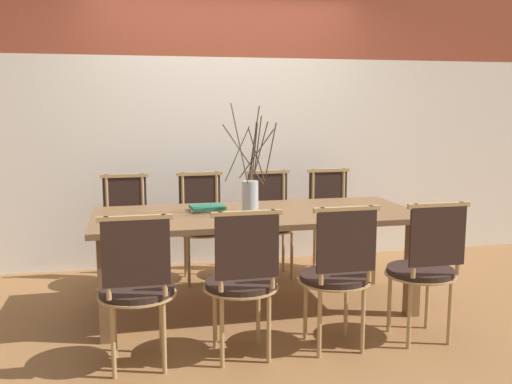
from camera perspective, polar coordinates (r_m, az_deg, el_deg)
ground_plane at (r=4.35m, az=-0.00°, el=-11.54°), size 16.00×16.00×0.00m
wall_rear at (r=5.41m, az=-3.21°, el=9.71°), size 12.00×0.06×3.20m
dining_table at (r=4.17m, az=-0.00°, el=-3.29°), size 2.34×0.97×0.73m
chair_near_leftend at (r=3.32m, az=-11.82°, el=-9.04°), size 0.45×0.45×0.92m
chair_near_left at (r=3.38m, az=-1.36°, el=-8.53°), size 0.45×0.45×0.92m
chair_near_center at (r=3.54m, az=8.13°, el=-7.83°), size 0.45×0.45×0.92m
chair_near_right at (r=3.78m, az=16.51°, el=-7.02°), size 0.45×0.45×0.92m
chair_far_leftend at (r=4.90m, az=-12.89°, el=-3.30°), size 0.45×0.45×0.92m
chair_far_left at (r=4.94m, az=-5.42°, el=-3.03°), size 0.45×0.45×0.92m
chair_far_center at (r=5.05m, az=1.52°, el=-2.73°), size 0.45×0.45×0.92m
chair_far_right at (r=5.22m, az=7.67°, el=-2.43°), size 0.45×0.45×0.92m
vase_centerpiece at (r=4.05m, az=-0.56°, el=-0.14°), size 0.39×0.40×0.79m
book_stack at (r=4.23m, az=-4.87°, el=-1.61°), size 0.26×0.21×0.04m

